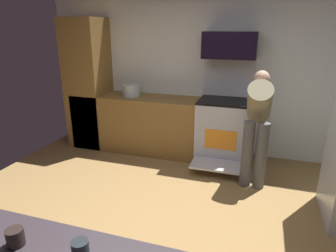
{
  "coord_description": "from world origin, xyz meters",
  "views": [
    {
      "loc": [
        0.84,
        -2.25,
        1.96
      ],
      "look_at": [
        0.03,
        0.3,
        1.05
      ],
      "focal_mm": 31.37,
      "sensor_mm": 36.0,
      "label": 1
    }
  ],
  "objects_px": {
    "oven_range": "(224,128)",
    "mug_tea": "(15,237)",
    "microwave": "(230,45)",
    "mug_coffee": "(80,250)",
    "person_cook": "(258,119)",
    "stock_pot": "(131,90)"
  },
  "relations": [
    {
      "from": "mug_coffee",
      "to": "mug_tea",
      "type": "bearing_deg",
      "value": -177.08
    },
    {
      "from": "oven_range",
      "to": "stock_pot",
      "type": "bearing_deg",
      "value": 179.47
    },
    {
      "from": "oven_range",
      "to": "microwave",
      "type": "relative_size",
      "value": 2.07
    },
    {
      "from": "person_cook",
      "to": "oven_range",
      "type": "bearing_deg",
      "value": 131.14
    },
    {
      "from": "oven_range",
      "to": "mug_tea",
      "type": "distance_m",
      "value": 3.38
    },
    {
      "from": "stock_pot",
      "to": "mug_coffee",
      "type": "bearing_deg",
      "value": -69.57
    },
    {
      "from": "person_cook",
      "to": "stock_pot",
      "type": "bearing_deg",
      "value": 164.28
    },
    {
      "from": "oven_range",
      "to": "mug_coffee",
      "type": "height_order",
      "value": "oven_range"
    },
    {
      "from": "oven_range",
      "to": "stock_pot",
      "type": "xyz_separation_m",
      "value": [
        -1.5,
        0.01,
        0.48
      ]
    },
    {
      "from": "oven_range",
      "to": "mug_tea",
      "type": "bearing_deg",
      "value": -101.1
    },
    {
      "from": "oven_range",
      "to": "mug_coffee",
      "type": "distance_m",
      "value": 3.31
    },
    {
      "from": "microwave",
      "to": "mug_coffee",
      "type": "relative_size",
      "value": 7.47
    },
    {
      "from": "person_cook",
      "to": "stock_pot",
      "type": "distance_m",
      "value": 2.05
    },
    {
      "from": "microwave",
      "to": "mug_coffee",
      "type": "distance_m",
      "value": 3.46
    },
    {
      "from": "microwave",
      "to": "mug_tea",
      "type": "relative_size",
      "value": 8.01
    },
    {
      "from": "person_cook",
      "to": "mug_coffee",
      "type": "distance_m",
      "value": 2.83
    },
    {
      "from": "oven_range",
      "to": "microwave",
      "type": "xyz_separation_m",
      "value": [
        0.0,
        0.09,
        1.2
      ]
    },
    {
      "from": "mug_coffee",
      "to": "mug_tea",
      "type": "distance_m",
      "value": 0.37
    },
    {
      "from": "microwave",
      "to": "person_cook",
      "type": "distance_m",
      "value": 1.17
    },
    {
      "from": "microwave",
      "to": "person_cook",
      "type": "xyz_separation_m",
      "value": [
        0.47,
        -0.63,
        -0.86
      ]
    },
    {
      "from": "oven_range",
      "to": "microwave",
      "type": "distance_m",
      "value": 1.21
    },
    {
      "from": "microwave",
      "to": "mug_tea",
      "type": "bearing_deg",
      "value": -100.8
    }
  ]
}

